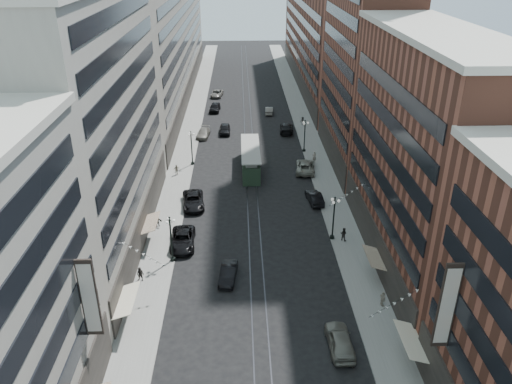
{
  "coord_description": "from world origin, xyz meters",
  "views": [
    {
      "loc": [
        -1.54,
        -18.37,
        31.48
      ],
      "look_at": [
        0.24,
        34.91,
        5.0
      ],
      "focal_mm": 35.0,
      "sensor_mm": 36.0,
      "label": 1
    }
  ],
  "objects": [
    {
      "name": "car_10",
      "position": [
        8.4,
        41.51,
        0.77
      ],
      "size": [
        2.21,
        4.82,
        1.53
      ],
      "primitive_type": "imported",
      "rotation": [
        0.0,
        0.0,
        3.27
      ],
      "color": "black",
      "rests_on": "ground"
    },
    {
      "name": "pedestrian_5",
      "position": [
        -11.99,
        35.65,
        0.91
      ],
      "size": [
        1.46,
        0.79,
        1.51
      ],
      "primitive_type": "imported",
      "rotation": [
        0.0,
        0.0,
        -0.29
      ],
      "color": "black",
      "rests_on": "sidewalk_west"
    },
    {
      "name": "car_14",
      "position": [
        4.5,
        81.48,
        0.71
      ],
      "size": [
        1.82,
        4.42,
        1.42
      ],
      "primitive_type": "imported",
      "rotation": [
        0.0,
        0.0,
        3.07
      ],
      "color": "slate",
      "rests_on": "ground"
    },
    {
      "name": "ground",
      "position": [
        0.0,
        60.0,
        0.0
      ],
      "size": [
        220.0,
        220.0,
        0.0
      ],
      "primitive_type": "plane",
      "color": "black",
      "rests_on": "ground"
    },
    {
      "name": "rail_west",
      "position": [
        -0.7,
        70.0,
        0.01
      ],
      "size": [
        0.12,
        180.0,
        0.02
      ],
      "primitive_type": "cube",
      "color": "#2D2D33",
      "rests_on": "ground"
    },
    {
      "name": "car_12",
      "position": [
        7.11,
        70.05,
        0.85
      ],
      "size": [
        2.93,
        6.08,
        1.71
      ],
      "primitive_type": "imported",
      "rotation": [
        0.0,
        0.0,
        3.05
      ],
      "color": "black",
      "rests_on": "ground"
    },
    {
      "name": "building_east_far",
      "position": [
        17.0,
        105.0,
        12.0
      ],
      "size": [
        8.0,
        72.0,
        24.0
      ],
      "primitive_type": "cube",
      "color": "brown",
      "rests_on": "ground"
    },
    {
      "name": "car_7",
      "position": [
        -7.96,
        41.02,
        0.83
      ],
      "size": [
        3.41,
        6.25,
        1.66
      ],
      "primitive_type": "imported",
      "rotation": [
        0.0,
        0.0,
        0.11
      ],
      "color": "black",
      "rests_on": "ground"
    },
    {
      "name": "streetcar",
      "position": [
        0.0,
        53.1,
        1.63
      ],
      "size": [
        2.82,
        12.76,
        3.53
      ],
      "color": "#263D29",
      "rests_on": "ground"
    },
    {
      "name": "car_9",
      "position": [
        -6.8,
        83.58,
        0.87
      ],
      "size": [
        2.41,
        5.22,
        1.73
      ],
      "primitive_type": "imported",
      "rotation": [
        0.0,
        0.0,
        -0.07
      ],
      "color": "black",
      "rests_on": "ground"
    },
    {
      "name": "lamppost_sw_far",
      "position": [
        -9.2,
        28.0,
        3.1
      ],
      "size": [
        1.03,
        1.14,
        5.52
      ],
      "color": "black",
      "rests_on": "sidewalk_west"
    },
    {
      "name": "building_west_far",
      "position": [
        -17.0,
        96.0,
        13.0
      ],
      "size": [
        8.0,
        90.0,
        26.0
      ],
      "primitive_type": "cube",
      "color": "gray",
      "rests_on": "ground"
    },
    {
      "name": "lamppost_sw_mid",
      "position": [
        -9.2,
        55.0,
        3.1
      ],
      "size": [
        1.03,
        1.14,
        5.52
      ],
      "color": "black",
      "rests_on": "sidewalk_west"
    },
    {
      "name": "pedestrian_8",
      "position": [
        10.2,
        55.03,
        1.1
      ],
      "size": [
        0.81,
        0.66,
        1.9
      ],
      "primitive_type": "imported",
      "rotation": [
        0.0,
        0.0,
        3.49
      ],
      "color": "#9E9183",
      "rests_on": "sidewalk_east"
    },
    {
      "name": "building_east_mid",
      "position": [
        17.0,
        28.0,
        12.0
      ],
      "size": [
        8.0,
        30.0,
        24.0
      ],
      "primitive_type": "cube",
      "color": "brown",
      "rests_on": "ground"
    },
    {
      "name": "lamppost_se_far",
      "position": [
        9.2,
        32.0,
        3.1
      ],
      "size": [
        1.03,
        1.14,
        5.52
      ],
      "color": "black",
      "rests_on": "sidewalk_east"
    },
    {
      "name": "pedestrian_9",
      "position": [
        10.55,
        73.66,
        0.95
      ],
      "size": [
        1.07,
        0.55,
        1.59
      ],
      "primitive_type": "imported",
      "rotation": [
        0.0,
        0.0,
        0.12
      ],
      "color": "black",
      "rests_on": "sidewalk_east"
    },
    {
      "name": "sidewalk_east",
      "position": [
        11.0,
        70.0,
        0.07
      ],
      "size": [
        4.0,
        180.0,
        0.15
      ],
      "primitive_type": "cube",
      "color": "gray",
      "rests_on": "ground"
    },
    {
      "name": "car_8",
      "position": [
        -8.27,
        67.89,
        0.74
      ],
      "size": [
        2.59,
        5.26,
        1.47
      ],
      "primitive_type": "imported",
      "rotation": [
        0.0,
        0.0,
        -0.11
      ],
      "color": "slate",
      "rests_on": "ground"
    },
    {
      "name": "pedestrian_2",
      "position": [
        -12.08,
        24.32,
        0.95
      ],
      "size": [
        0.85,
        0.57,
        1.61
      ],
      "primitive_type": "imported",
      "rotation": [
        0.0,
        0.0,
        -0.19
      ],
      "color": "black",
      "rests_on": "sidewalk_west"
    },
    {
      "name": "building_east_tower",
      "position": [
        17.0,
        56.0,
        21.0
      ],
      "size": [
        8.0,
        26.0,
        42.0
      ],
      "primitive_type": "cube",
      "color": "brown",
      "rests_on": "ground"
    },
    {
      "name": "lamppost_se_mid",
      "position": [
        9.2,
        60.0,
        3.1
      ],
      "size": [
        1.03,
        1.14,
        5.52
      ],
      "color": "black",
      "rests_on": "sidewalk_east"
    },
    {
      "name": "car_4",
      "position": [
        6.8,
        14.17,
        0.87
      ],
      "size": [
        2.13,
        5.13,
        1.74
      ],
      "primitive_type": "imported",
      "rotation": [
        0.0,
        0.0,
        3.16
      ],
      "color": "slate",
      "rests_on": "ground"
    },
    {
      "name": "sidewalk_west",
      "position": [
        -11.0,
        70.0,
        0.07
      ],
      "size": [
        4.0,
        180.0,
        0.15
      ],
      "primitive_type": "cube",
      "color": "gray",
      "rests_on": "ground"
    },
    {
      "name": "pedestrian_4",
      "position": [
        11.92,
        19.52,
        0.96
      ],
      "size": [
        0.65,
        1.03,
        1.63
      ],
      "primitive_type": "imported",
      "rotation": [
        0.0,
        0.0,
        1.82
      ],
      "color": "#B0A592",
      "rests_on": "sidewalk_east"
    },
    {
      "name": "car_5",
      "position": [
        -3.01,
        24.48,
        0.74
      ],
      "size": [
        2.1,
        4.67,
        1.49
      ],
      "primitive_type": "imported",
      "rotation": [
        0.0,
        0.0,
        -0.12
      ],
      "color": "black",
      "rests_on": "ground"
    },
    {
      "name": "car_2",
      "position": [
        -8.4,
        31.21,
        0.82
      ],
      "size": [
        2.94,
        6.0,
        1.64
      ],
      "primitive_type": "imported",
      "rotation": [
        0.0,
        0.0,
        0.04
      ],
      "color": "black",
      "rests_on": "ground"
    },
    {
      "name": "car_11",
      "position": [
        8.4,
        51.96,
        0.84
      ],
      "size": [
        3.46,
        6.31,
        1.67
      ],
      "primitive_type": "imported",
      "rotation": [
        0.0,
        0.0,
        3.02
      ],
      "color": "gray",
      "rests_on": "ground"
    },
    {
      "name": "car_13",
      "position": [
        -4.4,
        69.74,
        0.83
      ],
      "size": [
        1.98,
        4.89,
        1.66
      ],
      "primitive_type": "imported",
      "rotation": [
        0.0,
        0.0,
        -0.0
      ],
      "color": "black",
      "rests_on": "ground"
    },
    {
      "name": "rail_east",
      "position": [
        0.7,
        70.0,
        0.01
      ],
      "size": [
        0.12,
        180.0,
        0.02
      ],
      "primitive_type": "cube",
      "color": "#2D2D33",
      "rests_on": "ground"
    },
    {
      "name": "pedestrian_7",
      "position": [
        10.43,
        31.55,
        0.98
      ],
      "size": [
        0.91,
        0.79,
        1.65
      ],
      "primitive_type": "imported",
      "rotation": [
        0.0,
        0.0,
        2.6
      ],
      "color": "black",
      "rests_on": "sidewalk_east"
    },
    {
      "name": "building_west_mid",
      "position": [
        -17.0,
        33.0,
        14.0
      ],
      "size": [
        8.0,
        36.0,
        28.0
      ],
      "primitive_type": "cube",
      "color": "gray",
      "rests_on": "ground"
    },
    {
      "name": "car_extra_0",
      "position": [
        -6.8,
        94.89,
        0.72
      ],
      "size": [
        3.05,
        5.44,
        1.44
      ],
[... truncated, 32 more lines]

